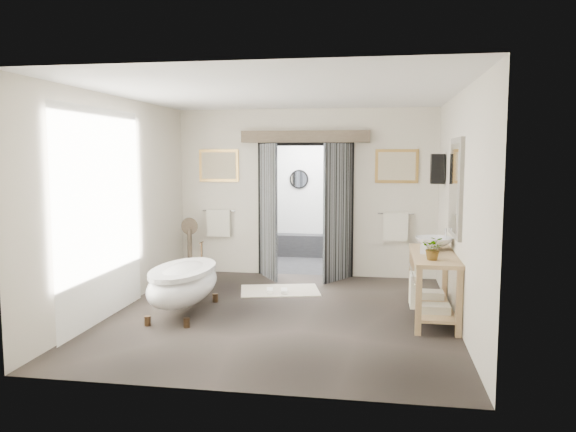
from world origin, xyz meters
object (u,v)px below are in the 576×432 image
object	(u,v)px
clawfoot_tub	(183,283)
basin	(434,243)
vanity	(431,280)
rug	(280,290)

from	to	relation	value
clawfoot_tub	basin	size ratio (longest dim) A/B	3.52
vanity	basin	distance (m)	0.53
rug	basin	world-z (taller)	basin
clawfoot_tub	vanity	world-z (taller)	vanity
clawfoot_tub	rug	size ratio (longest dim) A/B	1.44
rug	basin	distance (m)	2.56
clawfoot_tub	vanity	distance (m)	3.26
clawfoot_tub	basin	distance (m)	3.39
vanity	basin	size ratio (longest dim) A/B	3.27
vanity	rug	distance (m)	2.51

